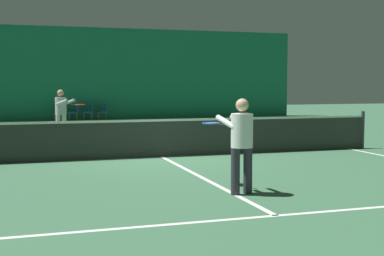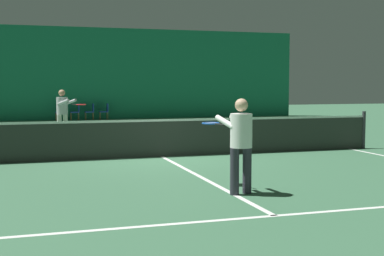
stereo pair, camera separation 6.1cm
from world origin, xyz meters
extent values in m
plane|color=#386647|center=(0.00, 0.00, 0.00)|extent=(60.00, 60.00, 0.00)
cube|color=#196B4C|center=(0.00, 15.21, 2.39)|extent=(23.00, 0.12, 4.78)
cube|color=white|center=(0.00, 11.90, 0.00)|extent=(11.00, 0.10, 0.00)
cube|color=white|center=(0.00, 6.40, 0.00)|extent=(8.25, 0.10, 0.00)
cube|color=white|center=(0.00, -6.40, 0.00)|extent=(8.25, 0.10, 0.00)
cube|color=white|center=(5.50, 0.00, 0.00)|extent=(0.10, 23.80, 0.00)
cube|color=white|center=(0.00, 0.00, 0.00)|extent=(0.10, 12.80, 0.00)
cube|color=#2D332D|center=(0.00, 0.00, 0.47)|extent=(11.90, 0.02, 0.95)
cube|color=white|center=(0.00, 0.00, 0.92)|extent=(11.90, 0.02, 0.05)
cylinder|color=#333338|center=(5.95, 0.00, 0.53)|extent=(0.10, 0.10, 1.07)
cylinder|color=#2D2D38|center=(0.00, -4.90, 0.39)|extent=(0.18, 0.18, 0.78)
cylinder|color=#2D2D38|center=(0.25, -4.85, 0.39)|extent=(0.18, 0.18, 0.78)
cylinder|color=white|center=(0.13, -4.87, 1.07)|extent=(0.44, 0.44, 0.57)
sphere|color=#DBAD89|center=(0.13, -4.87, 1.49)|extent=(0.22, 0.22, 0.22)
cylinder|color=white|center=(-0.07, -4.65, 1.20)|extent=(0.20, 0.55, 0.23)
cylinder|color=white|center=(0.22, -4.59, 1.20)|extent=(0.20, 0.55, 0.23)
cylinder|color=black|center=(-0.01, -4.22, 1.13)|extent=(0.09, 0.31, 0.03)
torus|color=#1951B2|center=(-0.08, -3.92, 1.13)|extent=(0.39, 0.39, 0.03)
cylinder|color=silver|center=(-0.08, -3.92, 1.13)|extent=(0.33, 0.33, 0.00)
cylinder|color=beige|center=(-1.98, 5.77, 0.40)|extent=(0.22, 0.22, 0.81)
cylinder|color=beige|center=(-2.19, 5.62, 0.40)|extent=(0.22, 0.22, 0.81)
cylinder|color=#B7B7BC|center=(-2.08, 5.69, 1.10)|extent=(0.53, 0.53, 0.59)
sphere|color=tan|center=(-2.08, 5.69, 1.54)|extent=(0.22, 0.22, 0.22)
cylinder|color=#B7B7BC|center=(-1.81, 5.56, 1.24)|extent=(0.40, 0.51, 0.24)
cylinder|color=#B7B7BC|center=(-2.06, 5.39, 1.24)|extent=(0.40, 0.51, 0.24)
cylinder|color=black|center=(-1.70, 5.13, 1.16)|extent=(0.20, 0.27, 0.03)
torus|color=red|center=(-1.52, 4.88, 1.16)|extent=(0.46, 0.46, 0.03)
cylinder|color=silver|center=(-1.52, 4.88, 1.16)|extent=(0.38, 0.38, 0.00)
cylinder|color=brown|center=(-1.81, 14.85, 0.20)|extent=(0.03, 0.03, 0.39)
cylinder|color=brown|center=(-1.81, 14.47, 0.20)|extent=(0.03, 0.03, 0.39)
cylinder|color=brown|center=(-1.43, 14.85, 0.20)|extent=(0.03, 0.03, 0.39)
cylinder|color=brown|center=(-1.43, 14.47, 0.20)|extent=(0.03, 0.03, 0.39)
cube|color=navy|center=(-1.62, 14.66, 0.41)|extent=(0.44, 0.44, 0.05)
cube|color=navy|center=(-1.42, 14.66, 0.64)|extent=(0.04, 0.44, 0.40)
cylinder|color=brown|center=(-1.08, 14.85, 0.20)|extent=(0.03, 0.03, 0.39)
cylinder|color=brown|center=(-1.08, 14.47, 0.20)|extent=(0.03, 0.03, 0.39)
cylinder|color=brown|center=(-0.70, 14.85, 0.20)|extent=(0.03, 0.03, 0.39)
cylinder|color=brown|center=(-0.70, 14.47, 0.20)|extent=(0.03, 0.03, 0.39)
cube|color=navy|center=(-0.89, 14.66, 0.41)|extent=(0.44, 0.44, 0.05)
cube|color=navy|center=(-0.69, 14.66, 0.64)|extent=(0.04, 0.44, 0.40)
cylinder|color=brown|center=(-0.34, 14.85, 0.20)|extent=(0.03, 0.03, 0.39)
cylinder|color=brown|center=(-0.34, 14.47, 0.20)|extent=(0.03, 0.03, 0.39)
cylinder|color=brown|center=(0.04, 14.85, 0.20)|extent=(0.03, 0.03, 0.39)
cylinder|color=brown|center=(0.04, 14.47, 0.20)|extent=(0.03, 0.03, 0.39)
cube|color=navy|center=(-0.15, 14.66, 0.41)|extent=(0.44, 0.44, 0.05)
cube|color=navy|center=(0.05, 14.66, 0.64)|extent=(0.04, 0.44, 0.40)
cylinder|color=brown|center=(0.40, 14.85, 0.20)|extent=(0.03, 0.03, 0.39)
cylinder|color=brown|center=(0.40, 14.47, 0.20)|extent=(0.03, 0.03, 0.39)
cylinder|color=brown|center=(0.78, 14.85, 0.20)|extent=(0.03, 0.03, 0.39)
cylinder|color=brown|center=(0.78, 14.47, 0.20)|extent=(0.03, 0.03, 0.39)
cube|color=navy|center=(0.59, 14.66, 0.41)|extent=(0.44, 0.44, 0.05)
cube|color=navy|center=(0.79, 14.66, 0.64)|extent=(0.04, 0.44, 0.40)
camera|label=1|loc=(-3.36, -13.05, 1.84)|focal=50.00mm
camera|label=2|loc=(-3.30, -13.06, 1.84)|focal=50.00mm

